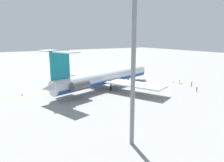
{
  "coord_description": "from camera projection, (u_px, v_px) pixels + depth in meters",
  "views": [
    {
      "loc": [
        29.26,
        72.05,
        17.13
      ],
      "look_at": [
        -5.05,
        16.46,
        3.2
      ],
      "focal_mm": 33.48,
      "sensor_mm": 36.0,
      "label": 1
    }
  ],
  "objects": [
    {
      "name": "safety_cone_wingtip",
      "position": [
        182.0,
        83.0,
        76.88
      ],
      "size": [
        0.4,
        0.4,
        0.55
      ],
      "primitive_type": "cone",
      "color": "#EA590F",
      "rests_on": "ground"
    },
    {
      "name": "safety_cone_nose",
      "position": [
        173.0,
        82.0,
        79.43
      ],
      "size": [
        0.4,
        0.4,
        0.55
      ],
      "primitive_type": "cone",
      "color": "#EA590F",
      "rests_on": "ground"
    },
    {
      "name": "main_jetliner",
      "position": [
        103.0,
        78.0,
        69.05
      ],
      "size": [
        45.81,
        41.12,
        13.64
      ],
      "rotation": [
        0.0,
        0.0,
        3.44
      ],
      "color": "silver",
      "rests_on": "ground"
    },
    {
      "name": "ground",
      "position": [
        78.0,
        83.0,
        78.56
      ],
      "size": [
        384.73,
        384.73,
        0.0
      ],
      "primitive_type": "plane",
      "color": "gray"
    },
    {
      "name": "ground_crew_portside",
      "position": [
        179.0,
        82.0,
        75.78
      ],
      "size": [
        0.32,
        0.35,
        1.74
      ],
      "rotation": [
        0.0,
        0.0,
        2.41
      ],
      "color": "black",
      "rests_on": "ground"
    },
    {
      "name": "ground_crew_near_tail",
      "position": [
        197.0,
        89.0,
        65.7
      ],
      "size": [
        0.28,
        0.44,
        1.74
      ],
      "rotation": [
        0.0,
        0.0,
        6.09
      ],
      "color": "black",
      "rests_on": "ground"
    },
    {
      "name": "light_mast",
      "position": [
        134.0,
        43.0,
        30.78
      ],
      "size": [
        4.0,
        0.7,
        29.85
      ],
      "color": "slate",
      "rests_on": "ground"
    },
    {
      "name": "taxiway_centreline",
      "position": [
        94.0,
        83.0,
        78.41
      ],
      "size": [
        80.44,
        22.21,
        0.01
      ],
      "primitive_type": "cube",
      "rotation": [
        0.0,
        0.0,
        3.41
      ],
      "color": "gold",
      "rests_on": "ground"
    },
    {
      "name": "safety_cone_tail",
      "position": [
        22.0,
        95.0,
        61.97
      ],
      "size": [
        0.4,
        0.4,
        0.55
      ],
      "primitive_type": "cone",
      "color": "#EA590F",
      "rests_on": "ground"
    },
    {
      "name": "ground_crew_near_nose",
      "position": [
        192.0,
        83.0,
        72.72
      ],
      "size": [
        0.29,
        0.43,
        1.79
      ],
      "rotation": [
        0.0,
        0.0,
        0.35
      ],
      "color": "black",
      "rests_on": "ground"
    }
  ]
}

